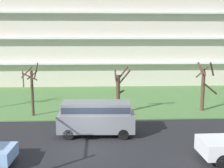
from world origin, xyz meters
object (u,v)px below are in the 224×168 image
at_px(tree_left, 32,89).
at_px(tree_center, 119,91).
at_px(van_gray_center_left, 96,116).
at_px(tree_right, 204,86).

xyz_separation_m(tree_left, tree_center, (7.48, 0.43, -0.33)).
bearing_deg(van_gray_center_left, tree_right, -146.20).
bearing_deg(van_gray_center_left, tree_left, -40.14).
bearing_deg(tree_right, tree_center, -176.36).
distance_m(tree_left, van_gray_center_left, 7.56).
xyz_separation_m(tree_left, tree_right, (15.26, 0.92, -0.09)).
xyz_separation_m(tree_center, van_gray_center_left, (-1.95, -5.48, -0.71)).
bearing_deg(tree_center, van_gray_center_left, -109.56).
relative_size(tree_left, van_gray_center_left, 0.88).
height_order(tree_right, van_gray_center_left, tree_right).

